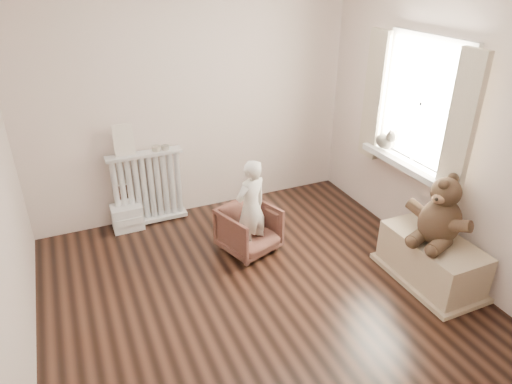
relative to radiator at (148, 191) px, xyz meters
name	(u,v)px	position (x,y,z in m)	size (l,w,h in m)	color
floor	(261,298)	(0.59, -1.68, -0.39)	(3.60, 3.60, 0.01)	black
back_wall	(192,100)	(0.59, 0.12, 0.91)	(3.60, 0.02, 2.60)	silver
front_wall	(439,317)	(0.59, -3.48, 0.91)	(3.60, 0.02, 2.60)	silver
right_wall	(447,129)	(2.39, -1.68, 0.91)	(0.02, 3.60, 2.60)	silver
window	(423,104)	(2.35, -1.38, 1.06)	(0.03, 0.90, 1.10)	white
window_sill	(406,163)	(2.26, -1.38, 0.48)	(0.22, 1.10, 0.06)	silver
curtain_left	(460,131)	(2.24, -1.95, 1.00)	(0.06, 0.26, 1.30)	beige
curtain_right	(374,96)	(2.24, -0.81, 1.00)	(0.06, 0.26, 1.30)	beige
radiator	(148,191)	(0.00, 0.00, 0.00)	(0.79, 0.15, 0.83)	silver
paper_doll	(124,140)	(-0.18, 0.00, 0.61)	(0.20, 0.02, 0.34)	beige
tin_a	(156,149)	(0.13, 0.00, 0.47)	(0.09, 0.09, 0.05)	#A59E8C
tin_b	(165,147)	(0.23, 0.00, 0.47)	(0.08, 0.08, 0.05)	#A59E8C
toy_vanity	(126,206)	(-0.26, -0.03, -0.11)	(0.32, 0.23, 0.51)	silver
armchair	(249,230)	(0.79, -0.95, -0.15)	(0.51, 0.52, 0.47)	brown
child	(251,208)	(0.79, -1.00, 0.12)	(0.36, 0.23, 0.98)	white
toy_bench	(431,261)	(2.11, -2.05, -0.19)	(0.49, 0.92, 0.43)	#C3B18E
teddy_bear	(441,217)	(2.09, -2.07, 0.28)	(0.50, 0.39, 0.62)	#362618
plush_cat	(385,140)	(2.25, -1.06, 0.61)	(0.17, 0.27, 0.23)	slate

